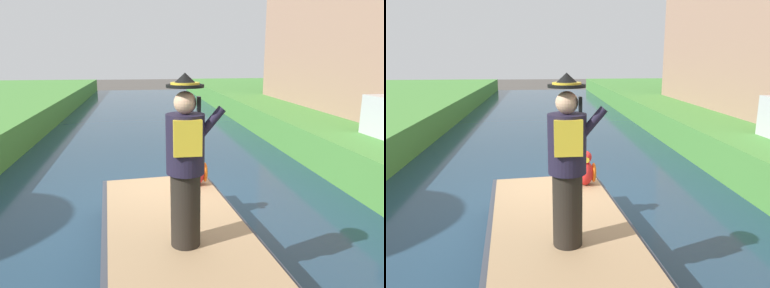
% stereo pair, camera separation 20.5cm
% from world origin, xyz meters
% --- Properties ---
extents(ground_plane, '(80.00, 80.00, 0.00)m').
position_xyz_m(ground_plane, '(0.00, 0.00, 0.00)').
color(ground_plane, '#4C4742').
extents(canal_water, '(7.15, 48.00, 0.10)m').
position_xyz_m(canal_water, '(0.00, 0.00, 0.05)').
color(canal_water, '#1E384C').
rests_on(canal_water, ground).
extents(boat, '(2.12, 4.33, 0.61)m').
position_xyz_m(boat, '(0.00, -1.83, 0.40)').
color(boat, '#333842').
rests_on(boat, canal_water).
extents(person_pirate, '(0.61, 0.42, 1.85)m').
position_xyz_m(person_pirate, '(0.05, -2.22, 1.64)').
color(person_pirate, black).
rests_on(person_pirate, boat).
extents(parrot_plush, '(0.36, 0.35, 0.57)m').
position_xyz_m(parrot_plush, '(0.46, -0.36, 0.95)').
color(parrot_plush, red).
rests_on(parrot_plush, boat).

